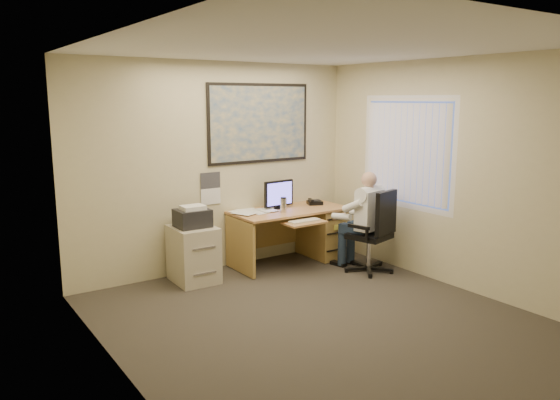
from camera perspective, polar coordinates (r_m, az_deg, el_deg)
room_shell at (r=5.28m, az=4.75°, el=0.94°), size 4.00×4.50×2.70m
desk at (r=7.67m, az=2.93°, el=-2.94°), size 1.60×0.97×1.13m
world_map at (r=7.41m, az=-2.16°, el=8.01°), size 1.56×0.03×1.06m
wall_calendar at (r=7.13m, az=-7.27°, el=1.20°), size 0.28×0.01×0.42m
window_blinds at (r=7.17m, az=13.10°, el=4.85°), size 0.06×1.40×1.30m
filing_cabinet at (r=6.80m, az=-9.04°, el=-5.08°), size 0.51×0.60×0.96m
office_chair at (r=7.19m, az=9.47°, el=-5.01°), size 0.80×0.80×1.09m
person at (r=7.17m, az=9.20°, el=-2.26°), size 0.66×0.84×1.31m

